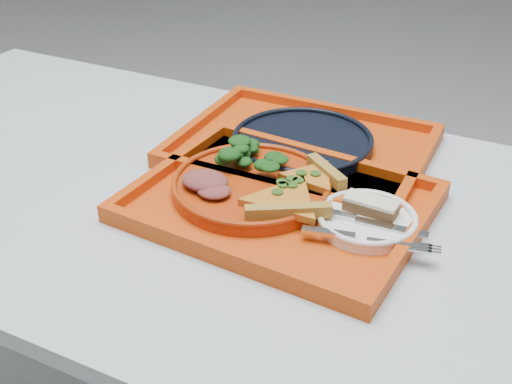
% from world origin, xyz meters
% --- Properties ---
extents(table, '(1.60, 0.80, 0.75)m').
position_xyz_m(table, '(0.00, 0.00, 0.68)').
color(table, '#AAB5BF').
rests_on(table, ground).
extents(tray_main, '(0.47, 0.38, 0.01)m').
position_xyz_m(tray_main, '(0.15, 0.00, 0.76)').
color(tray_main, '#BB3A09').
rests_on(tray_main, table).
extents(tray_far, '(0.45, 0.35, 0.01)m').
position_xyz_m(tray_far, '(0.11, 0.20, 0.76)').
color(tray_far, '#BB3A09').
rests_on(tray_far, table).
extents(dinner_plate, '(0.26, 0.26, 0.02)m').
position_xyz_m(dinner_plate, '(0.10, 0.01, 0.77)').
color(dinner_plate, '#A12E0A').
rests_on(dinner_plate, tray_main).
extents(side_plate, '(0.15, 0.15, 0.01)m').
position_xyz_m(side_plate, '(0.30, 0.00, 0.77)').
color(side_plate, white).
rests_on(side_plate, tray_main).
extents(navy_plate, '(0.26, 0.26, 0.02)m').
position_xyz_m(navy_plate, '(0.11, 0.20, 0.77)').
color(navy_plate, black).
rests_on(navy_plate, tray_far).
extents(pizza_slice_a, '(0.19, 0.19, 0.02)m').
position_xyz_m(pizza_slice_a, '(0.17, -0.02, 0.79)').
color(pizza_slice_a, gold).
rests_on(pizza_slice_a, dinner_plate).
extents(pizza_slice_b, '(0.14, 0.15, 0.02)m').
position_xyz_m(pizza_slice_b, '(0.18, 0.06, 0.79)').
color(pizza_slice_b, gold).
rests_on(pizza_slice_b, dinner_plate).
extents(salad_heap, '(0.10, 0.09, 0.05)m').
position_xyz_m(salad_heap, '(0.07, 0.07, 0.80)').
color(salad_heap, black).
rests_on(salad_heap, dinner_plate).
extents(meat_portion, '(0.08, 0.06, 0.02)m').
position_xyz_m(meat_portion, '(0.04, -0.03, 0.79)').
color(meat_portion, brown).
rests_on(meat_portion, dinner_plate).
extents(dessert_bar, '(0.08, 0.04, 0.02)m').
position_xyz_m(dessert_bar, '(0.30, 0.02, 0.79)').
color(dessert_bar, '#4A2C18').
rests_on(dessert_bar, side_plate).
extents(knife, '(0.19, 0.03, 0.01)m').
position_xyz_m(knife, '(0.30, -0.01, 0.78)').
color(knife, silver).
rests_on(knife, side_plate).
extents(fork, '(0.19, 0.06, 0.01)m').
position_xyz_m(fork, '(0.31, -0.05, 0.78)').
color(fork, silver).
rests_on(fork, side_plate).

